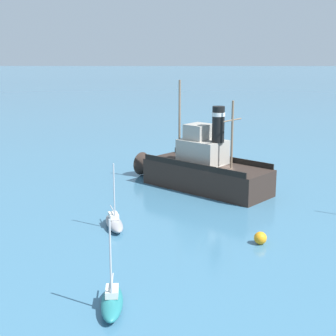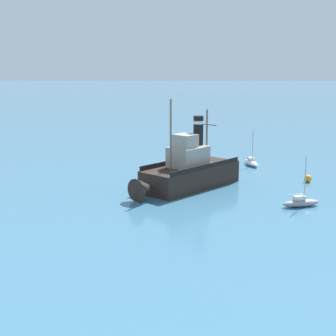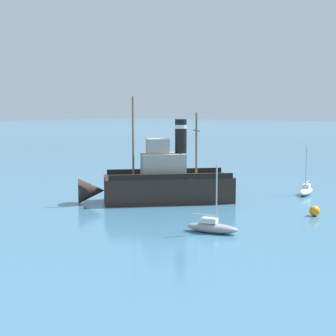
{
  "view_description": "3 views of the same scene",
  "coord_description": "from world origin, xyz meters",
  "px_view_note": "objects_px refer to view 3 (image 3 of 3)",
  "views": [
    {
      "loc": [
        -44.19,
        4.26,
        12.97
      ],
      "look_at": [
        0.98,
        4.52,
        2.21
      ],
      "focal_mm": 55.0,
      "sensor_mm": 36.0,
      "label": 1
    },
    {
      "loc": [
        2.89,
        56.15,
        13.75
      ],
      "look_at": [
        4.19,
        3.12,
        2.61
      ],
      "focal_mm": 55.0,
      "sensor_mm": 36.0,
      "label": 2
    },
    {
      "loc": [
        -29.46,
        37.74,
        8.81
      ],
      "look_at": [
        0.77,
        2.12,
        3.38
      ],
      "focal_mm": 55.0,
      "sensor_mm": 36.0,
      "label": 3
    }
  ],
  "objects_px": {
    "sailboat_grey": "(212,227)",
    "mooring_buoy": "(315,211)",
    "old_tugboat": "(162,183)",
    "sailboat_white": "(306,190)"
  },
  "relations": [
    {
      "from": "old_tugboat",
      "to": "sailboat_grey",
      "type": "xyz_separation_m",
      "value": [
        -10.8,
        6.96,
        -1.4
      ]
    },
    {
      "from": "mooring_buoy",
      "to": "sailboat_white",
      "type": "bearing_deg",
      "value": -60.99
    },
    {
      "from": "old_tugboat",
      "to": "mooring_buoy",
      "type": "height_order",
      "value": "old_tugboat"
    },
    {
      "from": "sailboat_white",
      "to": "mooring_buoy",
      "type": "bearing_deg",
      "value": 119.01
    },
    {
      "from": "sailboat_white",
      "to": "mooring_buoy",
      "type": "distance_m",
      "value": 10.77
    },
    {
      "from": "old_tugboat",
      "to": "sailboat_white",
      "type": "xyz_separation_m",
      "value": [
        -8.67,
        -12.6,
        -1.4
      ]
    },
    {
      "from": "old_tugboat",
      "to": "sailboat_white",
      "type": "height_order",
      "value": "old_tugboat"
    },
    {
      "from": "sailboat_white",
      "to": "sailboat_grey",
      "type": "height_order",
      "value": "same"
    },
    {
      "from": "sailboat_grey",
      "to": "mooring_buoy",
      "type": "bearing_deg",
      "value": -106.99
    },
    {
      "from": "old_tugboat",
      "to": "sailboat_grey",
      "type": "bearing_deg",
      "value": 147.18
    }
  ]
}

